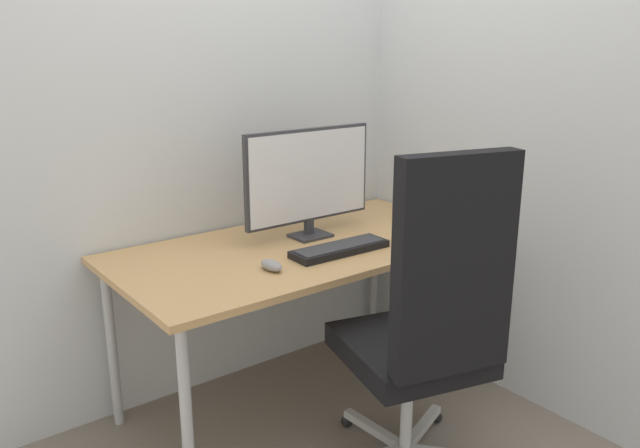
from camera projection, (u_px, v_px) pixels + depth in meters
The scene contains 10 objects.
ground_plane at pixel (304, 400), 2.80m from camera, with size 8.00×8.00×0.00m, color slate.
wall_back at pixel (244, 71), 2.74m from camera, with size 2.64×0.04×2.80m, color silver.
wall_side_right at pixel (472, 71), 2.77m from camera, with size 0.04×1.89×2.80m, color silver.
desk at pixel (303, 257), 2.62m from camera, with size 1.55×0.79×0.72m.
office_chair at pixel (429, 320), 2.10m from camera, with size 0.65×0.66×1.21m.
monitor at pixel (309, 178), 2.64m from camera, with size 0.61×0.13×0.46m.
keyboard at pixel (340, 249), 2.50m from camera, with size 0.41×0.14×0.03m.
mouse at pixel (271, 265), 2.30m from camera, with size 0.05×0.11×0.04m, color gray.
pen_holder at pixel (403, 206), 3.02m from camera, with size 0.09×0.09×0.16m.
notebook at pixel (427, 235), 2.70m from camera, with size 0.12×0.22×0.02m, color #334C8C.
Camera 1 is at (-1.46, -2.01, 1.52)m, focal length 35.73 mm.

